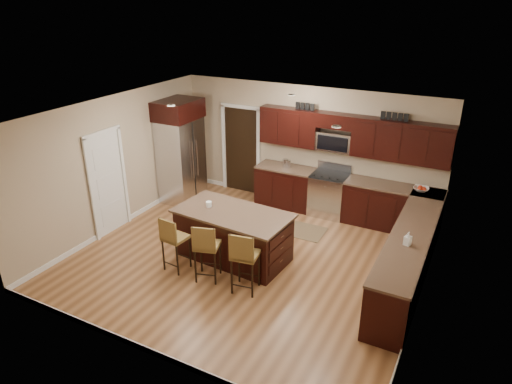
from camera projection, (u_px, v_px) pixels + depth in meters
The scene contains 23 objects.
floor at pixel (248, 258), 8.38m from camera, with size 6.00×6.00×0.00m, color #94623A.
ceiling at pixel (247, 114), 7.30m from camera, with size 6.00×6.00×0.00m, color silver.
wall_back at pixel (307, 147), 10.08m from camera, with size 6.00×6.00×0.00m, color tan.
wall_left at pixel (116, 164), 9.11m from camera, with size 5.50×5.50×0.00m, color tan.
wall_right at pixel (430, 229), 6.57m from camera, with size 5.50×5.50×0.00m, color tan.
base_cabinets at pixel (373, 226), 8.57m from camera, with size 4.02×3.96×0.92m.
upper_cabinets at pixel (352, 134), 9.31m from camera, with size 4.00×0.33×0.80m.
range at pixel (329, 194), 9.90m from camera, with size 0.76×0.64×1.11m.
microwave at pixel (335, 141), 9.57m from camera, with size 0.76×0.31×0.40m, color silver.
doorway at pixel (241, 150), 10.89m from camera, with size 0.85×0.03×2.06m, color black.
pantry_door at pixel (108, 184), 8.99m from camera, with size 0.03×0.80×2.04m, color white.
letter_decor at pixel (347, 111), 9.19m from camera, with size 2.20×0.03×0.15m, color black, non-canonical shape.
island at pixel (233, 236), 8.26m from camera, with size 2.13×1.23×0.92m.
stool_left at pixel (173, 238), 7.79m from camera, with size 0.41×0.41×1.02m.
stool_mid at pixel (206, 246), 7.50m from camera, with size 0.49×0.49×1.05m.
stool_right at pixel (244, 256), 7.18m from camera, with size 0.47×0.47×1.09m.
refrigerator at pixel (181, 150), 10.35m from camera, with size 0.79×1.02×2.35m.
floor_mat at pixel (299, 230), 9.37m from camera, with size 1.03×0.69×0.01m, color brown.
fruit_bowl at pixel (421, 189), 8.92m from camera, with size 0.30×0.30×0.07m, color silver.
soap_bottle at pixel (408, 239), 6.97m from camera, with size 0.10×0.10×0.22m, color #B2B2B2.
canister_tall at pixel (285, 163), 10.13m from camera, with size 0.12×0.12×0.19m, color silver.
canister_short at pixel (288, 164), 10.10m from camera, with size 0.11×0.11×0.17m, color silver.
island_jar at pixel (209, 204), 8.25m from camera, with size 0.10×0.10×0.10m, color white.
Camera 1 is at (3.45, -6.32, 4.47)m, focal length 32.00 mm.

